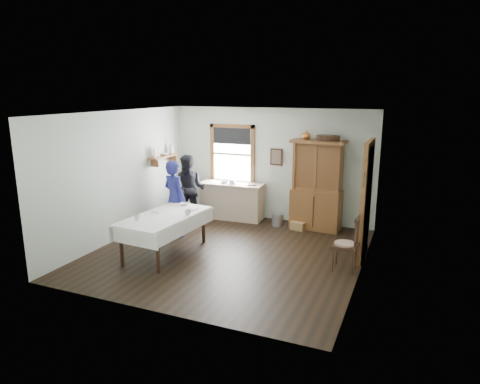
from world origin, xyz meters
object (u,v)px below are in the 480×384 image
(china_hutch, at_px, (317,185))
(wicker_basket, at_px, (299,226))
(spindle_chair, at_px, (345,243))
(pail, at_px, (278,219))
(dining_table, at_px, (165,234))
(work_counter, at_px, (232,201))
(figure_dark, at_px, (189,192))
(woman_blue, at_px, (175,201))

(china_hutch, distance_m, wicker_basket, 1.01)
(spindle_chair, bearing_deg, pail, 137.16)
(pail, bearing_deg, dining_table, -120.10)
(pail, xyz_separation_m, wicker_basket, (0.54, -0.12, -0.05))
(work_counter, xyz_separation_m, china_hutch, (2.08, 0.01, 0.57))
(wicker_basket, relative_size, figure_dark, 0.22)
(work_counter, distance_m, woman_blue, 1.80)
(dining_table, height_order, pail, dining_table)
(figure_dark, bearing_deg, woman_blue, -89.08)
(dining_table, bearing_deg, china_hutch, 48.78)
(work_counter, xyz_separation_m, figure_dark, (-0.81, -0.67, 0.31))
(dining_table, height_order, spindle_chair, spindle_chair)
(wicker_basket, bearing_deg, woman_blue, -148.95)
(wicker_basket, relative_size, woman_blue, 0.21)
(spindle_chair, distance_m, woman_blue, 3.74)
(china_hutch, bearing_deg, work_counter, -176.48)
(spindle_chair, height_order, pail, spindle_chair)
(dining_table, bearing_deg, wicker_basket, 50.30)
(spindle_chair, relative_size, woman_blue, 0.65)
(work_counter, bearing_deg, figure_dark, -142.77)
(china_hutch, xyz_separation_m, wicker_basket, (-0.33, -0.25, -0.92))
(china_hutch, distance_m, spindle_chair, 2.40)
(wicker_basket, height_order, woman_blue, woman_blue)
(dining_table, relative_size, spindle_chair, 1.94)
(spindle_chair, xyz_separation_m, woman_blue, (-3.71, 0.44, 0.27))
(china_hutch, xyz_separation_m, dining_table, (-2.33, -2.66, -0.63))
(pail, relative_size, figure_dark, 0.19)
(spindle_chair, relative_size, pail, 3.44)
(china_hutch, relative_size, pail, 7.02)
(spindle_chair, distance_m, wicker_basket, 2.33)
(china_hutch, xyz_separation_m, spindle_chair, (1.01, -2.12, -0.52))
(work_counter, height_order, wicker_basket, work_counter)
(china_hutch, bearing_deg, spindle_chair, -61.41)
(wicker_basket, bearing_deg, work_counter, 172.46)
(spindle_chair, bearing_deg, figure_dark, 163.74)
(china_hutch, relative_size, spindle_chair, 2.04)
(pail, xyz_separation_m, figure_dark, (-2.03, -0.56, 0.61))
(work_counter, height_order, woman_blue, woman_blue)
(pail, relative_size, woman_blue, 0.19)
(china_hutch, height_order, wicker_basket, china_hutch)
(china_hutch, relative_size, woman_blue, 1.32)
(work_counter, distance_m, dining_table, 2.66)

